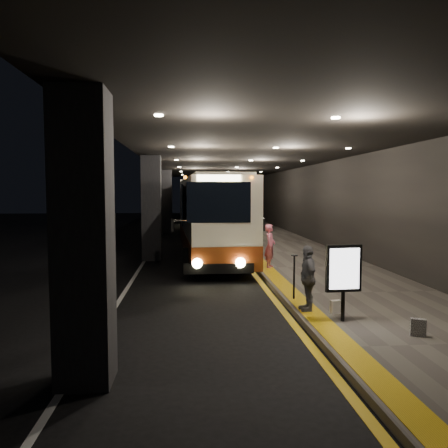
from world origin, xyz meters
name	(u,v)px	position (x,y,z in m)	size (l,w,h in m)	color
ground	(187,278)	(0.00, 0.00, 0.00)	(90.00, 90.00, 0.00)	black
lane_line_white	(147,256)	(-1.80, 5.00, 0.01)	(0.12, 50.00, 0.01)	silver
kerb_stripe_yellow	(239,255)	(2.35, 5.00, 0.01)	(0.18, 50.00, 0.01)	gold
sidewalk	(291,253)	(4.75, 5.00, 0.07)	(4.50, 50.00, 0.15)	#514C44
tactile_strip	(250,252)	(2.85, 5.00, 0.16)	(0.50, 50.00, 0.01)	gold
terminal_wall	(340,190)	(7.00, 5.00, 3.00)	(0.10, 50.00, 6.00)	black
support_columns	(152,208)	(-1.50, 4.00, 2.20)	(0.80, 24.80, 4.40)	black
canopy	(243,154)	(2.50, 5.00, 4.60)	(9.00, 50.00, 0.40)	black
coach_main	(210,221)	(1.00, 4.30, 1.65)	(2.84, 11.12, 3.44)	#F1E9C9
coach_second	(199,209)	(0.77, 15.60, 1.72)	(2.38, 11.38, 3.58)	#F1E9C9
coach_third	(197,202)	(0.89, 31.08, 1.86)	(3.00, 12.43, 3.88)	#F1E9C9
passenger_boarding	(270,246)	(3.00, 0.90, 0.94)	(0.58, 0.38, 1.58)	#C95D75
passenger_waiting_grey	(308,278)	(2.80, -4.84, 0.91)	(0.89, 0.46, 1.53)	#55565B
bag_polka	(418,327)	(4.43, -6.78, 0.32)	(0.28, 0.12, 0.34)	black
bag_plain	(336,307)	(3.39, -5.11, 0.30)	(0.23, 0.14, 0.29)	white
info_sign	(344,270)	(3.33, -5.72, 1.25)	(0.78, 0.18, 1.64)	black
stanchion_post	(294,277)	(2.75, -3.75, 0.72)	(0.05, 0.05, 1.14)	black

